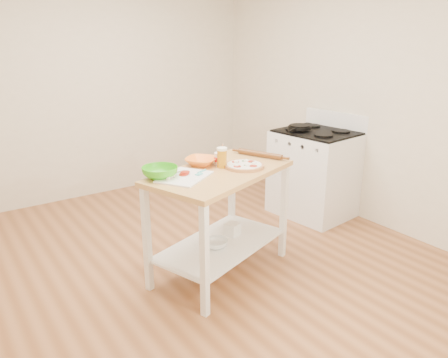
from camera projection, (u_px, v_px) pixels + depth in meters
The scene contains 15 objects.
room_shell at pixel (196, 110), 3.45m from camera, with size 4.04×4.54×2.74m.
prep_island at pixel (220, 200), 3.52m from camera, with size 1.35×1.00×0.90m.
gas_stove at pixel (315, 173), 4.80m from camera, with size 0.78×0.88×1.11m.
skillet at pixel (299, 128), 4.66m from camera, with size 0.38×0.25×0.03m.
pizza at pixel (244, 165), 3.52m from camera, with size 0.32×0.32×0.05m.
cutting_board at pixel (184, 177), 3.27m from camera, with size 0.50×0.46×0.04m.
spatula at pixel (201, 173), 3.34m from camera, with size 0.14×0.10×0.01m.
knife at pixel (165, 175), 3.29m from camera, with size 0.27×0.03×0.01m.
orange_bowl at pixel (201, 161), 3.58m from camera, with size 0.25×0.25×0.06m, color orange.
green_bowl at pixel (160, 172), 3.26m from camera, with size 0.27×0.27×0.08m, color green.
beer_pint at pixel (222, 157), 3.50m from camera, with size 0.08×0.08×0.16m.
yogurt_tub at pixel (220, 159), 3.57m from camera, with size 0.09×0.09×0.19m.
rolling_pin at pixel (260, 154), 3.81m from camera, with size 0.05×0.05×0.42m, color brown.
shelf_glass_bowl at pixel (216, 244), 3.58m from camera, with size 0.20×0.20×0.06m, color silver.
shelf_bin at pixel (232, 229), 3.79m from camera, with size 0.11×0.11×0.11m, color white.
Camera 1 is at (-1.79, -2.95, 1.92)m, focal length 35.00 mm.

